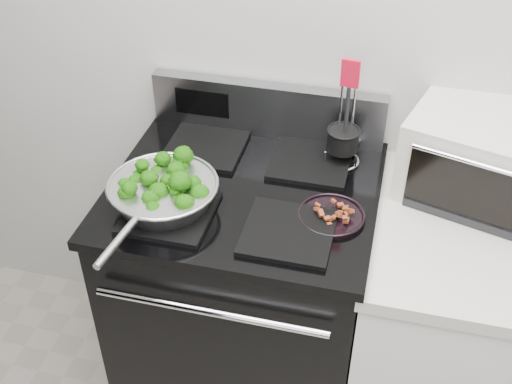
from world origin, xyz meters
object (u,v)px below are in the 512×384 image
(bacon_plate, at_px, (331,213))
(toaster_oven, at_px, (487,158))
(gas_range, at_px, (246,295))
(skillet, at_px, (163,192))
(utensil_holder, at_px, (342,145))

(bacon_plate, relative_size, toaster_oven, 0.37)
(gas_range, height_order, skillet, gas_range)
(skillet, height_order, toaster_oven, toaster_oven)
(gas_range, bearing_deg, utensil_holder, 36.74)
(bacon_plate, bearing_deg, skillet, -171.97)
(skillet, bearing_deg, toaster_oven, 27.13)
(gas_range, height_order, toaster_oven, toaster_oven)
(bacon_plate, bearing_deg, utensil_holder, 92.30)
(skillet, relative_size, toaster_oven, 0.97)
(bacon_plate, xyz_separation_m, utensil_holder, (-0.01, 0.27, 0.05))
(bacon_plate, height_order, utensil_holder, utensil_holder)
(bacon_plate, distance_m, utensil_holder, 0.28)
(skillet, relative_size, utensil_holder, 1.40)
(skillet, relative_size, bacon_plate, 2.64)
(gas_range, bearing_deg, toaster_oven, 14.59)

